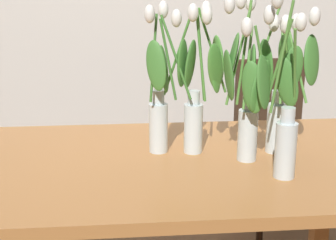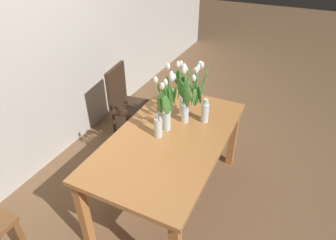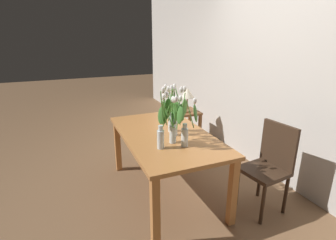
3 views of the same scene
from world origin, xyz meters
TOP-DOWN VIEW (x-y plane):
  - dining_table at (0.00, 0.00)m, footprint 1.60×0.90m
  - tulip_vase_0 at (0.33, -0.15)m, footprint 0.21×0.17m
  - tulip_vase_1 at (0.25, -0.03)m, footprint 0.21×0.23m
  - tulip_vase_2 at (0.38, 0.03)m, footprint 0.24×0.26m
  - tulip_vase_3 at (0.10, 0.07)m, footprint 0.28×0.20m
  - tulip_vase_4 at (-0.02, 0.07)m, footprint 0.20×0.15m
  - dining_chair at (0.66, 0.89)m, footprint 0.45×0.45m

SIDE VIEW (x-z plane):
  - dining_chair at x=0.66m, z-range 0.06..0.99m
  - dining_table at x=0.00m, z-range 0.28..1.02m
  - tulip_vase_0 at x=0.33m, z-range 0.65..1.23m
  - tulip_vase_4 at x=-0.02m, z-range 0.68..1.22m
  - tulip_vase_1 at x=0.25m, z-range 0.68..1.26m
  - tulip_vase_3 at x=0.10m, z-range 0.69..1.25m
  - tulip_vase_2 at x=0.38m, z-range 0.69..1.25m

